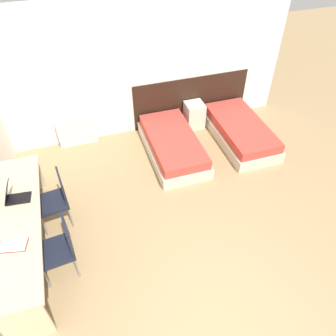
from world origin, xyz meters
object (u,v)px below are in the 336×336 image
Objects in this scene: nightstand at (194,115)px; chair_near_laptop at (55,198)px; laptop at (14,196)px; chair_near_notebook at (60,246)px; bed_near_window at (173,145)px; bed_near_door at (240,132)px.

chair_near_laptop reaches higher than nightstand.
laptop reaches higher than chair_near_laptop.
nightstand is 0.59× the size of chair_near_notebook.
bed_near_window is 1.00× the size of bed_near_door.
laptop is at bearing -157.59° from bed_near_window.
bed_near_window is 2.46m from chair_near_laptop.
laptop is (-0.49, 0.82, 0.29)m from chair_near_notebook.
nightstand is at bearing 134.58° from bed_near_door.
bed_near_door is 1.04m from nightstand.
chair_near_notebook reaches higher than nightstand.
bed_near_door is at bearing 0.00° from bed_near_window.
laptop reaches higher than bed_near_door.
bed_near_window is at bearing -134.58° from nightstand.
bed_near_door is 4.16m from chair_near_notebook.
chair_near_laptop is at bearing 84.19° from chair_near_notebook.
chair_near_laptop is at bearing -164.25° from bed_near_door.
chair_near_notebook is 1.00m from laptop.
laptop is at bearing -177.69° from chair_near_laptop.
nightstand is (0.73, 0.74, 0.08)m from bed_near_window.
laptop reaches higher than bed_near_window.
laptop is (-3.43, -1.86, 0.53)m from nightstand.
chair_near_notebook is (0.00, -0.90, 0.00)m from chair_near_laptop.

